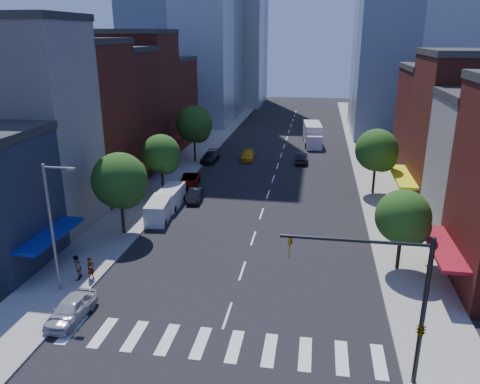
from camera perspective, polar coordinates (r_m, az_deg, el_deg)
The scene contains 30 objects.
ground at distance 30.67m, azimuth -1.55°, elevation -14.81°, with size 220.00×220.00×0.00m, color black.
sidewalk_left at distance 69.48m, azimuth -5.46°, elevation 4.54°, with size 5.00×120.00×0.15m, color gray.
sidewalk_right at distance 67.66m, azimuth 15.52°, elevation 3.56°, with size 5.00×120.00×0.15m, color gray.
crosswalk at distance 28.27m, azimuth -2.76°, elevation -18.10°, with size 19.00×3.00×0.01m, color silver.
bldg_left_1 at distance 45.98m, azimuth -25.37°, elevation 6.96°, with size 12.00×8.00×18.00m, color #B8B3A9.
bldg_left_2 at distance 53.23m, azimuth -20.15°, elevation 7.89°, with size 12.00×9.00×16.00m, color #5B2115.
bldg_left_3 at distance 60.75m, azimuth -16.23°, elevation 9.01°, with size 12.00×8.00×15.00m, color #531A14.
bldg_left_4 at distance 68.30m, azimuth -13.27°, elevation 11.10°, with size 12.00×9.00×17.00m, color #5B2115.
bldg_left_5 at distance 77.34m, azimuth -10.48°, elevation 10.61°, with size 12.00×10.00×13.00m, color #531A14.
bldg_right_2 at distance 52.50m, azimuth 27.18°, elevation 6.28°, with size 12.00×10.00×15.00m, color #5B2115.
bldg_right_3 at distance 62.12m, azimuth 24.43°, elevation 7.35°, with size 12.00×10.00×13.00m, color #531A14.
traffic_signal at distance 24.73m, azimuth 20.13°, elevation -13.66°, with size 7.24×2.24×8.00m.
streetlight at distance 33.14m, azimuth -21.80°, elevation -3.30°, with size 2.25×0.25×9.00m.
tree_left_near at distance 41.35m, azimuth -14.30°, elevation 1.12°, with size 4.80×4.80×7.30m.
tree_left_mid at distance 51.30m, azimuth -9.46°, elevation 4.43°, with size 4.20×4.20×6.65m.
tree_left_far at distance 64.25m, azimuth -5.52°, elevation 8.07°, with size 5.00×5.00×7.75m.
tree_right_near at distance 36.02m, azimuth 19.48°, elevation -3.15°, with size 4.00×4.00×6.20m.
tree_right_far at distance 52.85m, azimuth 16.47°, elevation 4.71°, with size 4.60×4.60×7.20m.
parked_car_front at distance 31.70m, azimuth -19.90°, elevation -13.28°, with size 1.72×4.28×1.46m, color #B3B4B9.
parked_car_second at distance 50.07m, azimuth -5.54°, elevation -0.40°, with size 1.35×3.87×1.28m, color black.
parked_car_third at distance 55.37m, azimuth -6.17°, elevation 1.47°, with size 2.17×4.70×1.31m, color #999999.
parked_car_rear at distance 65.51m, azimuth -3.66°, elevation 4.28°, with size 1.94×4.76×1.38m, color black.
cargo_van_near at distance 45.29m, azimuth -9.86°, elevation -2.21°, with size 2.35×4.88×2.01m.
cargo_van_far at distance 48.55m, azimuth -8.48°, elevation -0.68°, with size 1.97×4.77×2.03m.
taxi at distance 66.58m, azimuth 0.96°, elevation 4.51°, with size 1.79×4.41×1.28m, color #DA9F0B.
traffic_car_oncoming at distance 65.36m, azimuth 7.49°, elevation 4.14°, with size 1.50×4.29×1.41m, color black.
traffic_car_far at distance 87.28m, azimuth 8.68°, elevation 7.78°, with size 1.82×4.52×1.54m, color #999999.
box_truck at distance 76.34m, azimuth 8.83°, elevation 6.87°, with size 3.29×8.64×3.40m.
pedestrian_near at distance 35.60m, azimuth -17.74°, elevation -8.86°, with size 0.62×0.41×1.70m, color #999999.
pedestrian_far at distance 35.83m, azimuth -19.33°, elevation -8.72°, with size 0.90×0.70×1.85m, color #999999.
Camera 1 is at (4.98, -25.10, 16.91)m, focal length 35.00 mm.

